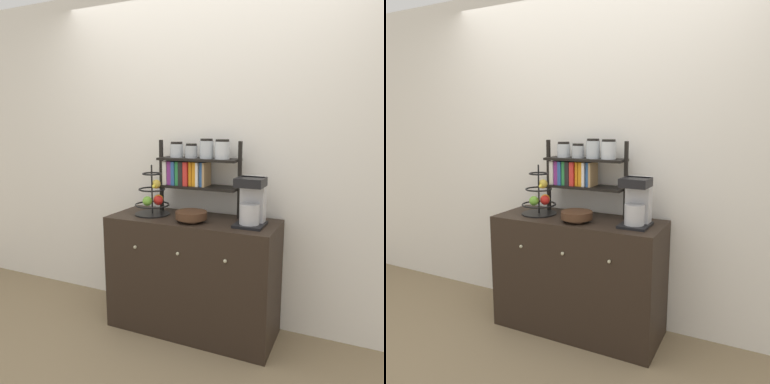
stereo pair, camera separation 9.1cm
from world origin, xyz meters
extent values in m
plane|color=#847051|center=(0.00, 0.00, 0.00)|extent=(12.00, 12.00, 0.00)
cube|color=silver|center=(0.00, 0.52, 1.30)|extent=(7.00, 0.05, 2.60)
cube|color=black|center=(0.00, 0.24, 0.43)|extent=(1.24, 0.48, 0.86)
sphere|color=#B2AD8C|center=(-0.34, -0.01, 0.67)|extent=(0.02, 0.02, 0.02)
sphere|color=#B2AD8C|center=(0.00, -0.01, 0.67)|extent=(0.02, 0.02, 0.02)
sphere|color=#B2AD8C|center=(0.34, -0.01, 0.67)|extent=(0.02, 0.02, 0.02)
cube|color=black|center=(0.44, 0.21, 0.87)|extent=(0.19, 0.23, 0.02)
cube|color=#B7B7BC|center=(0.44, 0.27, 1.04)|extent=(0.16, 0.09, 0.31)
cylinder|color=#B7B7BC|center=(0.44, 0.19, 0.95)|extent=(0.13, 0.13, 0.14)
cube|color=black|center=(0.44, 0.20, 1.16)|extent=(0.18, 0.18, 0.06)
cylinder|color=black|center=(-0.33, 0.23, 0.87)|extent=(0.26, 0.26, 0.01)
cylinder|color=black|center=(-0.33, 0.23, 1.06)|extent=(0.01, 0.01, 0.37)
torus|color=black|center=(-0.33, 0.23, 0.94)|extent=(0.26, 0.26, 0.01)
torus|color=black|center=(-0.33, 0.23, 1.06)|extent=(0.20, 0.20, 0.01)
torus|color=black|center=(-0.33, 0.23, 1.18)|extent=(0.14, 0.14, 0.01)
sphere|color=red|center=(-0.28, 0.23, 0.98)|extent=(0.07, 0.07, 0.07)
sphere|color=#6BAD33|center=(-0.34, 0.18, 0.98)|extent=(0.07, 0.07, 0.07)
sphere|color=orange|center=(-0.29, 0.26, 0.98)|extent=(0.08, 0.08, 0.08)
ellipsoid|color=yellow|center=(-0.34, 0.27, 1.08)|extent=(0.12, 0.14, 0.04)
sphere|color=gold|center=(-0.31, 0.27, 1.09)|extent=(0.07, 0.07, 0.07)
cylinder|color=#422819|center=(0.03, 0.15, 0.88)|extent=(0.12, 0.12, 0.02)
cylinder|color=#422819|center=(0.03, 0.15, 0.91)|extent=(0.22, 0.22, 0.05)
cube|color=black|center=(-0.33, 0.38, 1.14)|extent=(0.02, 0.02, 0.56)
cube|color=black|center=(0.31, 0.38, 1.14)|extent=(0.02, 0.02, 0.56)
cube|color=black|center=(-0.01, 0.38, 1.08)|extent=(0.61, 0.20, 0.02)
cube|color=black|center=(-0.01, 0.38, 1.28)|extent=(0.61, 0.20, 0.02)
cube|color=white|center=(-0.27, 0.38, 1.17)|extent=(0.03, 0.15, 0.18)
cube|color=#8C338C|center=(-0.23, 0.38, 1.17)|extent=(0.03, 0.14, 0.18)
cube|color=#2D599E|center=(-0.20, 0.38, 1.17)|extent=(0.03, 0.16, 0.18)
cube|color=#2D8C47|center=(-0.17, 0.38, 1.17)|extent=(0.03, 0.14, 0.18)
cube|color=black|center=(-0.13, 0.38, 1.17)|extent=(0.03, 0.16, 0.18)
cube|color=red|center=(-0.09, 0.38, 1.17)|extent=(0.03, 0.16, 0.18)
cube|color=orange|center=(-0.06, 0.38, 1.17)|extent=(0.02, 0.12, 0.18)
cube|color=orange|center=(-0.03, 0.38, 1.17)|extent=(0.03, 0.12, 0.18)
cube|color=white|center=(0.00, 0.38, 1.17)|extent=(0.02, 0.15, 0.18)
cube|color=#2D599E|center=(0.03, 0.38, 1.17)|extent=(0.02, 0.12, 0.18)
cube|color=tan|center=(0.05, 0.38, 1.17)|extent=(0.02, 0.14, 0.18)
cylinder|color=silver|center=(-0.20, 0.38, 1.34)|extent=(0.10, 0.10, 0.10)
cylinder|color=black|center=(-0.20, 0.38, 1.40)|extent=(0.09, 0.09, 0.02)
cylinder|color=#ADB2B7|center=(-0.07, 0.38, 1.34)|extent=(0.09, 0.09, 0.09)
cylinder|color=black|center=(-0.07, 0.38, 1.39)|extent=(0.08, 0.08, 0.02)
cylinder|color=silver|center=(0.05, 0.38, 1.36)|extent=(0.10, 0.10, 0.13)
cylinder|color=black|center=(0.05, 0.38, 1.43)|extent=(0.09, 0.09, 0.02)
cylinder|color=silver|center=(0.17, 0.38, 1.35)|extent=(0.11, 0.11, 0.13)
cylinder|color=black|center=(0.17, 0.38, 1.43)|extent=(0.10, 0.10, 0.02)
camera|label=1|loc=(1.09, -2.17, 1.53)|focal=35.00mm
camera|label=2|loc=(1.17, -2.13, 1.53)|focal=35.00mm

